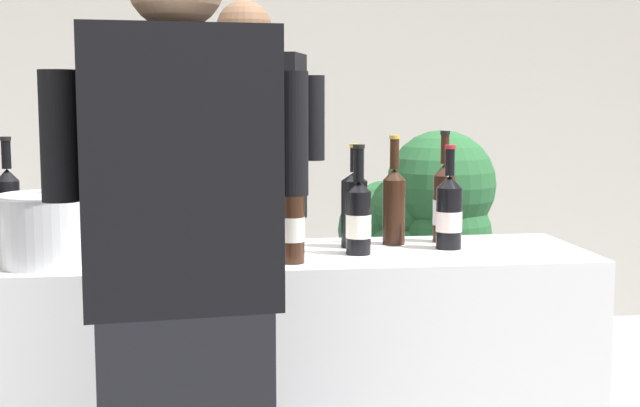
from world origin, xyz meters
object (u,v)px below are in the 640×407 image
object	(u,v)px
person_server	(247,245)
wine_bottle_10	(110,212)
wine_bottle_1	(197,208)
wine_bottle_7	(394,203)
wine_bottle_2	(243,213)
wine_bottle_0	(444,203)
wine_glass	(214,211)
wine_bottle_4	(449,212)
wine_bottle_3	(292,218)
wine_bottle_11	(354,208)
potted_shrub	(416,239)
person_guest	(182,333)
ice_bucket	(42,229)
wine_bottle_6	(358,216)
wine_bottle_5	(8,210)

from	to	relation	value
person_server	wine_bottle_10	bearing A→B (deg)	-130.51
wine_bottle_1	wine_bottle_7	xyz separation A→B (m)	(0.62, -0.02, 0.01)
wine_bottle_2	wine_bottle_0	bearing A→B (deg)	7.75
wine_glass	person_server	bearing A→B (deg)	78.30
wine_bottle_4	wine_bottle_3	bearing A→B (deg)	-161.08
wine_bottle_3	wine_bottle_11	world-z (taller)	wine_bottle_3
wine_bottle_2	wine_bottle_3	bearing A→B (deg)	-58.74
wine_glass	wine_bottle_2	bearing A→B (deg)	51.00
wine_bottle_11	person_server	distance (m)	0.61
wine_bottle_3	wine_bottle_11	distance (m)	0.33
potted_shrub	person_guest	bearing A→B (deg)	-118.41
person_server	potted_shrub	xyz separation A→B (m)	(0.78, 0.60, -0.09)
wine_bottle_3	person_server	bearing A→B (deg)	97.05
wine_bottle_2	wine_bottle_3	xyz separation A→B (m)	(0.13, -0.21, 0.01)
wine_bottle_3	person_guest	xyz separation A→B (m)	(-0.30, -0.51, -0.19)
wine_bottle_2	person_server	bearing A→B (deg)	85.55
ice_bucket	wine_glass	bearing A→B (deg)	6.98
wine_bottle_3	wine_bottle_6	xyz separation A→B (m)	(0.21, 0.11, -0.02)
wine_bottle_5	ice_bucket	distance (m)	0.27
wine_bottle_5	wine_bottle_10	size ratio (longest dim) A/B	1.04
wine_bottle_10	wine_bottle_11	size ratio (longest dim) A/B	1.04
wine_bottle_3	person_server	size ratio (longest dim) A/B	0.21
wine_bottle_0	person_guest	bearing A→B (deg)	-135.67
wine_bottle_0	wine_bottle_4	xyz separation A→B (m)	(-0.02, -0.13, -0.01)
wine_bottle_1	wine_bottle_10	bearing A→B (deg)	-163.09
wine_bottle_7	wine_bottle_11	bearing A→B (deg)	-164.51
wine_bottle_2	wine_bottle_4	xyz separation A→B (m)	(0.64, -0.04, -0.00)
wine_bottle_4	wine_glass	xyz separation A→B (m)	(-0.73, -0.07, 0.03)
wine_bottle_11	ice_bucket	distance (m)	0.94
wine_bottle_10	ice_bucket	distance (m)	0.24
wine_bottle_6	potted_shrub	size ratio (longest dim) A/B	0.27
wine_bottle_10	potted_shrub	bearing A→B (deg)	42.38
wine_bottle_3	wine_bottle_7	size ratio (longest dim) A/B	1.03
wine_bottle_4	wine_bottle_11	world-z (taller)	wine_bottle_11
wine_bottle_11	ice_bucket	bearing A→B (deg)	-167.96
wine_bottle_3	wine_bottle_6	bearing A→B (deg)	28.28
wine_bottle_10	person_guest	distance (m)	0.78
wine_bottle_3	wine_bottle_5	size ratio (longest dim) A/B	1.02
wine_bottle_0	ice_bucket	bearing A→B (deg)	-168.08
wine_bottle_7	wine_bottle_10	bearing A→B (deg)	-176.05
wine_bottle_7	person_server	distance (m)	0.67
wine_bottle_4	wine_bottle_1	bearing A→B (deg)	171.04
wine_bottle_4	ice_bucket	world-z (taller)	wine_bottle_4
wine_bottle_11	person_server	size ratio (longest dim) A/B	0.19
wine_bottle_0	person_guest	xyz separation A→B (m)	(-0.83, -0.81, -0.19)
wine_bottle_3	ice_bucket	size ratio (longest dim) A/B	1.51
wine_bottle_0	potted_shrub	size ratio (longest dim) A/B	0.29
wine_bottle_5	wine_bottle_11	distance (m)	1.05
wine_bottle_0	wine_bottle_1	bearing A→B (deg)	-179.48
wine_bottle_0	wine_bottle_2	world-z (taller)	wine_bottle_0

